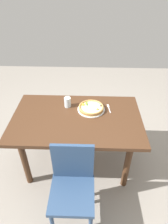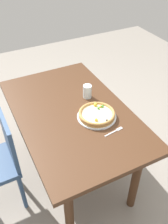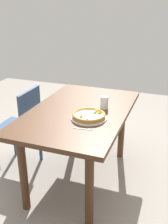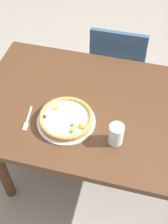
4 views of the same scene
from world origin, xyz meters
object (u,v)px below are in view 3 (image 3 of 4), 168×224
at_px(chair_near, 22,125).
at_px(pizza, 89,115).
at_px(dining_table, 80,120).
at_px(drinking_glass, 104,102).
at_px(plate, 89,118).
at_px(fork, 85,129).

bearing_deg(chair_near, pizza, -101.52).
height_order(dining_table, drinking_glass, drinking_glass).
xyz_separation_m(plate, drinking_glass, (-0.28, 0.06, 0.05)).
bearing_deg(drinking_glass, chair_near, -82.26).
height_order(dining_table, chair_near, chair_near).
bearing_deg(plate, chair_near, -101.23).
bearing_deg(fork, pizza, 93.80).
relative_size(chair_near, drinking_glass, 7.65).
xyz_separation_m(chair_near, fork, (0.36, 0.84, 0.27)).
relative_size(dining_table, pizza, 4.91).
distance_m(dining_table, fork, 0.42).
distance_m(dining_table, plate, 0.24).
bearing_deg(pizza, chair_near, -101.18).
bearing_deg(plate, drinking_glass, 168.02).
relative_size(chair_near, fork, 5.43).
height_order(dining_table, fork, fork).
bearing_deg(chair_near, drinking_glass, -82.60).
bearing_deg(fork, drinking_glass, 80.41).
distance_m(pizza, fork, 0.21).
height_order(chair_near, pizza, chair_near).
height_order(plate, fork, plate).
height_order(fork, drinking_glass, drinking_glass).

